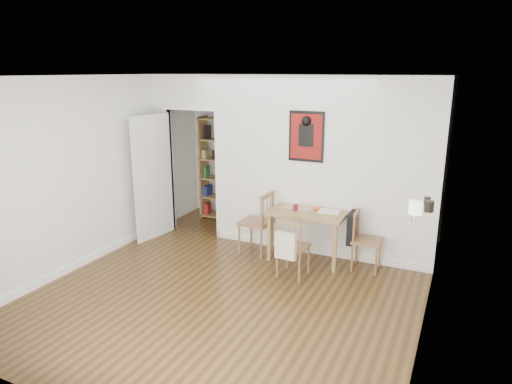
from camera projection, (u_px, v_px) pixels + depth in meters
The scene contains 15 objects.
ground at pixel (240, 282), 5.91m from camera, with size 5.20×5.20×0.00m, color #553B1B.
room_shell at pixel (286, 166), 6.71m from camera, with size 5.20×5.20×5.20m.
dining_table at pixel (308, 217), 6.48m from camera, with size 1.07×0.68×0.73m.
chair_left at pixel (256, 223), 6.75m from camera, with size 0.50×0.50×0.95m.
chair_right at pixel (366, 240), 6.20m from camera, with size 0.48×0.43×0.83m.
chair_front at pixel (293, 247), 5.99m from camera, with size 0.43×0.48×0.81m.
bookshelf at pixel (221, 169), 8.26m from camera, with size 0.79×0.31×1.87m.
fireplace at pixel (422, 260), 5.09m from camera, with size 0.45×1.25×1.16m.
red_glass at pixel (295, 207), 6.46m from camera, with size 0.07×0.07×0.09m, color maroon.
orange_fruit at pixel (317, 208), 6.48m from camera, with size 0.07×0.07×0.07m, color #FF610D.
placemat at pixel (298, 208), 6.60m from camera, with size 0.40×0.30×0.00m, color beige.
notebook at pixel (329, 212), 6.40m from camera, with size 0.30×0.22×0.02m, color white.
mantel_lamp at pixel (415, 209), 4.65m from camera, with size 0.14×0.14×0.21m.
ceramic_jar_a at pixel (429, 206), 4.98m from camera, with size 0.10×0.10×0.12m, color black.
ceramic_jar_b at pixel (427, 201), 5.24m from camera, with size 0.07×0.07×0.09m, color black.
Camera 1 is at (2.48, -4.81, 2.66)m, focal length 32.00 mm.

